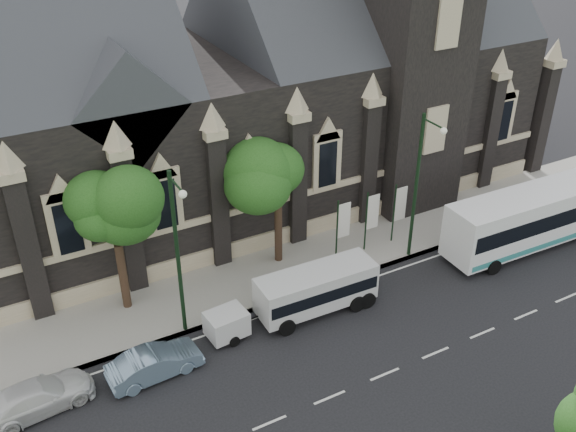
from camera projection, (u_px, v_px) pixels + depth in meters
ground at (330, 398)px, 28.70m from camera, size 160.00×160.00×0.00m
sidewalk at (239, 284)px, 35.84m from camera, size 80.00×5.00×0.15m
museum at (246, 80)px, 40.86m from camera, size 40.00×17.70×29.90m
tree_walk_right at (279, 170)px, 35.17m from camera, size 4.08×4.08×7.80m
tree_walk_left at (116, 211)px, 31.49m from camera, size 3.91×3.91×7.64m
street_lamp_near at (419, 181)px, 35.59m from camera, size 0.36×1.88×9.00m
street_lamp_mid at (178, 248)px, 29.81m from camera, size 0.36×1.88×9.00m
banner_flag_left at (342, 224)px, 36.88m from camera, size 0.90×0.10×4.00m
banner_flag_center at (370, 216)px, 37.71m from camera, size 0.90×0.10×4.00m
banner_flag_right at (398, 208)px, 38.53m from camera, size 0.90×0.10×4.00m
tour_coach at (539, 215)px, 38.54m from camera, size 12.63×3.15×3.67m
shuttle_bus at (317, 288)px, 33.26m from camera, size 6.40×2.42×2.45m
box_trailer at (227, 324)px, 31.71m from camera, size 2.88×1.69×1.51m
sedan at (155, 363)px, 29.55m from camera, size 4.45×1.79×1.44m
car_far_white at (37, 397)px, 27.80m from camera, size 5.04×2.50×1.41m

